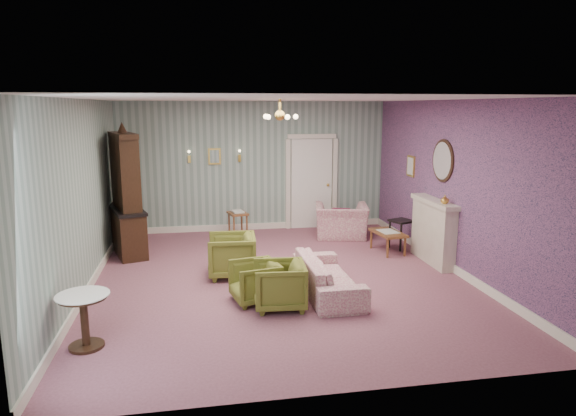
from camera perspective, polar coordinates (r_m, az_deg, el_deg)
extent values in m
plane|color=#8D5265|center=(8.52, -0.86, -7.85)|extent=(7.00, 7.00, 0.00)
plane|color=white|center=(8.04, -0.92, 12.06)|extent=(7.00, 7.00, 0.00)
plane|color=slate|center=(11.59, -3.70, 4.63)|extent=(6.00, 0.00, 6.00)
plane|color=slate|center=(4.82, 5.91, -4.97)|extent=(6.00, 0.00, 6.00)
plane|color=slate|center=(8.23, -21.97, 1.08)|extent=(0.00, 7.00, 7.00)
plane|color=slate|center=(9.13, 18.05, 2.28)|extent=(0.00, 7.00, 7.00)
plane|color=#B35990|center=(9.12, 17.97, 2.28)|extent=(0.00, 7.00, 7.00)
imported|color=brown|center=(7.23, -0.98, -8.36)|extent=(0.71, 0.75, 0.72)
imported|color=brown|center=(7.47, -3.71, -7.98)|extent=(0.71, 0.74, 0.66)
imported|color=brown|center=(8.57, -6.30, -5.04)|extent=(0.76, 0.81, 0.78)
imported|color=#9F4063|center=(7.80, 4.47, -6.89)|extent=(0.55, 1.86, 0.73)
imported|color=#9F4063|center=(11.04, 5.96, -0.84)|extent=(1.23, 0.94, 0.96)
imported|color=gold|center=(9.09, 17.08, 0.92)|extent=(0.15, 0.15, 0.15)
cube|color=maroon|center=(10.89, 5.93, -1.02)|extent=(0.41, 0.28, 0.39)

